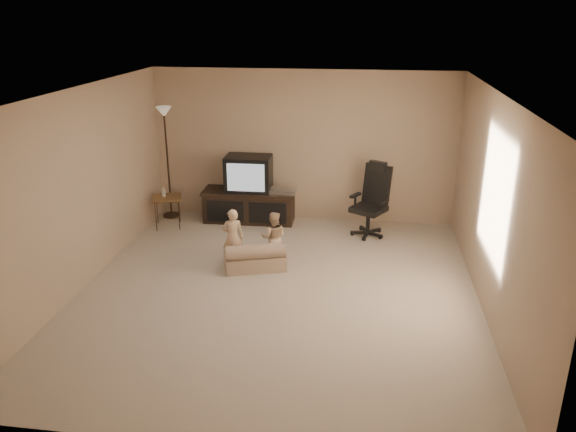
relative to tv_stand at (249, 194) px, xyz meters
name	(u,v)px	position (x,y,z in m)	size (l,w,h in m)	color
floor	(278,292)	(0.87, -2.49, -0.47)	(5.50, 5.50, 0.00)	#BDAC97
room_shell	(277,177)	(0.87, -2.49, 1.05)	(5.50, 5.50, 5.50)	white
tv_stand	(249,194)	(0.00, 0.00, 0.00)	(1.58, 0.61, 1.12)	black
office_chair	(371,209)	(2.02, -0.35, -0.05)	(0.74, 0.74, 1.17)	black
side_table	(166,198)	(-1.28, -0.46, 0.03)	(0.57, 0.57, 0.69)	brown
floor_lamp	(166,138)	(-1.40, 0.02, 0.92)	(0.29, 0.29, 1.90)	#312215
child_sofa	(255,258)	(0.46, -1.87, -0.30)	(0.93, 0.70, 0.40)	tan
toddler_left	(233,237)	(0.13, -1.75, -0.06)	(0.30, 0.22, 0.82)	#D4AC84
toddler_right	(274,237)	(0.67, -1.59, -0.09)	(0.36, 0.20, 0.75)	#D4AC84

